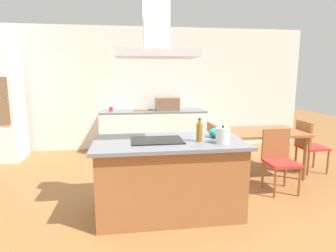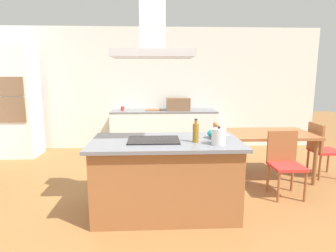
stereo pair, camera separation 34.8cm
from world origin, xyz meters
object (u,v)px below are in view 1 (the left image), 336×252
at_px(mixing_bowl, 217,133).
at_px(coffee_mug_red, 111,109).
at_px(cutting_board, 142,110).
at_px(chair_at_right_end, 308,143).
at_px(tea_kettle, 223,136).
at_px(dining_table, 259,136).
at_px(chair_at_left_end, 205,147).
at_px(range_hood, 156,34).
at_px(cooktop, 157,140).
at_px(olive_oil_bottle, 199,132).
at_px(wall_oven_stack, 1,104).
at_px(chair_facing_island, 279,156).
at_px(countertop_microwave, 167,104).

height_order(mixing_bowl, coffee_mug_red, mixing_bowl).
height_order(cutting_board, chair_at_right_end, cutting_board).
height_order(coffee_mug_red, cutting_board, coffee_mug_red).
height_order(tea_kettle, dining_table, tea_kettle).
distance_m(chair_at_left_end, range_hood, 2.15).
xyz_separation_m(cooktop, olive_oil_bottle, (0.48, -0.11, 0.11)).
relative_size(chair_at_right_end, range_hood, 0.99).
bearing_deg(dining_table, wall_oven_stack, 161.55).
distance_m(olive_oil_bottle, mixing_bowl, 0.34).
relative_size(chair_at_right_end, chair_facing_island, 1.00).
distance_m(wall_oven_stack, range_hood, 3.95).
bearing_deg(range_hood, chair_at_right_end, 22.32).
bearing_deg(countertop_microwave, mixing_bowl, -85.23).
height_order(mixing_bowl, chair_facing_island, mixing_bowl).
distance_m(tea_kettle, chair_at_right_end, 2.47).
relative_size(countertop_microwave, cutting_board, 1.47).
xyz_separation_m(wall_oven_stack, chair_at_right_end, (5.49, -1.53, -0.59)).
relative_size(tea_kettle, chair_facing_island, 0.24).
relative_size(chair_at_left_end, range_hood, 0.99).
bearing_deg(wall_oven_stack, cutting_board, 5.89).
height_order(coffee_mug_red, range_hood, range_hood).
xyz_separation_m(countertop_microwave, coffee_mug_red, (-1.20, 0.02, -0.09)).
distance_m(cooktop, countertop_microwave, 2.93).
distance_m(wall_oven_stack, chair_at_left_end, 4.01).
bearing_deg(chair_facing_island, wall_oven_stack, 154.40).
bearing_deg(wall_oven_stack, range_hood, -43.82).
relative_size(countertop_microwave, chair_at_left_end, 0.56).
bearing_deg(coffee_mug_red, mixing_bowl, -62.94).
xyz_separation_m(countertop_microwave, cutting_board, (-0.53, 0.05, -0.13)).
xyz_separation_m(tea_kettle, chair_facing_island, (1.09, 0.69, -0.48)).
height_order(tea_kettle, chair_at_right_end, tea_kettle).
bearing_deg(countertop_microwave, cooktop, -100.36).
height_order(coffee_mug_red, chair_facing_island, coffee_mug_red).
bearing_deg(cutting_board, coffee_mug_red, -177.34).
bearing_deg(chair_at_left_end, chair_facing_island, -36.01).
bearing_deg(chair_at_left_end, tea_kettle, -97.55).
height_order(chair_at_left_end, chair_facing_island, same).
relative_size(cooktop, cutting_board, 1.76).
relative_size(tea_kettle, countertop_microwave, 0.42).
xyz_separation_m(olive_oil_bottle, mixing_bowl, (0.28, 0.19, -0.06)).
xyz_separation_m(countertop_microwave, chair_facing_island, (1.29, -2.42, -0.53)).
bearing_deg(range_hood, chair_facing_island, 14.10).
xyz_separation_m(chair_at_right_end, chair_at_left_end, (-1.83, 0.00, 0.00)).
distance_m(countertop_microwave, wall_oven_stack, 3.29).
bearing_deg(dining_table, cooktop, -148.29).
distance_m(cooktop, dining_table, 2.15).
height_order(countertop_microwave, range_hood, range_hood).
distance_m(countertop_microwave, range_hood, 3.11).
height_order(chair_at_right_end, chair_facing_island, same).
relative_size(cooktop, chair_at_left_end, 0.67).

